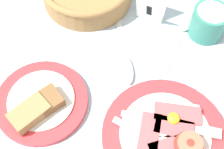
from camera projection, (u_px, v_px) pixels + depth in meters
name	position (u px, v px, depth m)	size (l,w,h in m)	color
ground_plane	(113.00, 111.00, 0.60)	(3.00, 3.00, 0.00)	#A3BCD1
breakfast_plate	(167.00, 135.00, 0.57)	(0.23, 0.23, 0.04)	red
bread_plate	(41.00, 103.00, 0.60)	(0.18, 0.18, 0.04)	red
sugar_cup	(209.00, 22.00, 0.67)	(0.08, 0.08, 0.07)	#337F6B
number_card	(151.00, 7.00, 0.69)	(0.07, 0.05, 0.07)	white
teaspoon_by_saucer	(184.00, 29.00, 0.70)	(0.06, 0.19, 0.01)	silver
teaspoon_stray	(125.00, 59.00, 0.66)	(0.08, 0.19, 0.01)	silver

